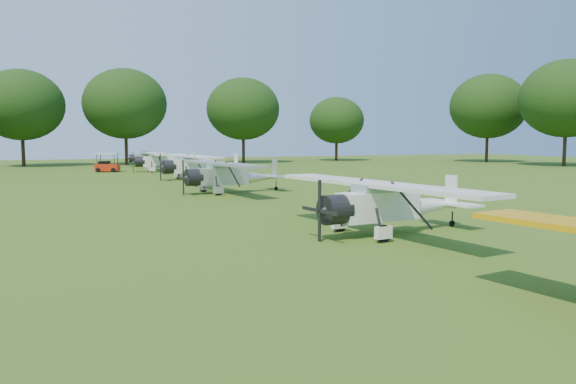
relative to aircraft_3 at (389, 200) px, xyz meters
name	(u,v)px	position (x,y,z in m)	size (l,w,h in m)	color
ground	(324,221)	(-0.85, 3.84, -1.26)	(160.00, 160.00, 0.00)	#375916
tree_belt	(395,39)	(2.72, 4.00, 6.77)	(137.36, 130.27, 14.52)	black
aircraft_3	(389,200)	(0.00, 0.00, 0.00)	(6.94, 11.00, 2.16)	white
aircraft_4	(230,173)	(-1.04, 17.62, 0.03)	(7.07, 11.23, 2.20)	silver
aircraft_5	(198,164)	(-0.19, 30.22, 0.09)	(7.40, 11.78, 2.31)	white
aircraft_6	(164,160)	(-1.07, 42.72, 0.01)	(6.93, 11.03, 2.17)	white
aircraft_7	(151,157)	(-0.52, 55.07, -0.09)	(6.48, 10.26, 2.01)	silver
golf_cart	(107,166)	(-6.74, 44.45, -0.60)	(2.66, 2.14, 1.99)	#B7290D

